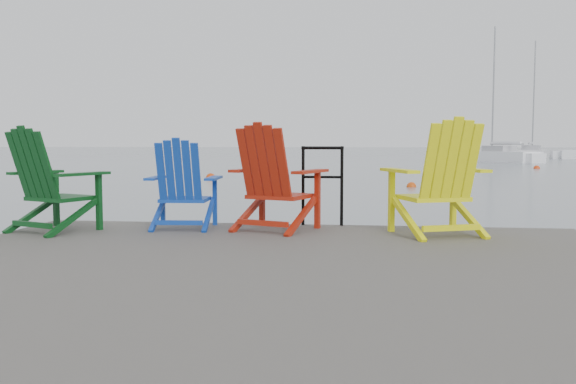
# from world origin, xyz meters

# --- Properties ---
(ground) EXTENTS (400.00, 400.00, 0.00)m
(ground) POSITION_xyz_m (0.00, 0.00, 0.00)
(ground) COLOR slate
(ground) RESTS_ON ground
(dock) EXTENTS (6.00, 5.00, 1.40)m
(dock) POSITION_xyz_m (0.00, 0.00, 0.35)
(dock) COLOR #322F2C
(dock) RESTS_ON ground
(handrail) EXTENTS (0.48, 0.04, 0.90)m
(handrail) POSITION_xyz_m (0.25, 2.45, 1.04)
(handrail) COLOR black
(handrail) RESTS_ON dock
(chair_green) EXTENTS (1.03, 0.99, 1.07)m
(chair_green) POSITION_xyz_m (-2.56, 1.58, 1.04)
(chair_green) COLOR #0A3C14
(chair_green) RESTS_ON dock
(chair_blue) EXTENTS (0.80, 0.75, 0.96)m
(chair_blue) POSITION_xyz_m (-1.24, 1.97, 0.98)
(chair_blue) COLOR #0F38A0
(chair_blue) RESTS_ON dock
(chair_red) EXTENTS (1.06, 1.01, 1.11)m
(chair_red) POSITION_xyz_m (-0.24, 1.96, 1.06)
(chair_red) COLOR #9B1C0B
(chair_red) RESTS_ON dock
(chair_yellow) EXTENTS (1.10, 1.05, 1.14)m
(chair_yellow) POSITION_xyz_m (1.48, 1.82, 1.08)
(chair_yellow) COLOR #EBEA0D
(chair_yellow) RESTS_ON dock
(sailboat_near) EXTENTS (5.58, 7.48, 10.54)m
(sailboat_near) POSITION_xyz_m (10.73, 43.78, 0.36)
(sailboat_near) COLOR white
(sailboat_near) RESTS_ON ground
(sailboat_mid) EXTENTS (4.68, 8.18, 11.04)m
(sailboat_mid) POSITION_xyz_m (16.06, 54.00, 0.36)
(sailboat_mid) COLOR silver
(sailboat_mid) RESTS_ON ground
(buoy_a) EXTENTS (0.32, 0.32, 0.32)m
(buoy_a) POSITION_xyz_m (2.27, 15.75, 0.00)
(buoy_a) COLOR #C8440B
(buoy_a) RESTS_ON ground
(buoy_b) EXTENTS (0.40, 0.40, 0.40)m
(buoy_b) POSITION_xyz_m (-5.48, 19.79, 0.00)
(buoy_b) COLOR #C03B0B
(buoy_b) RESTS_ON ground
(buoy_c) EXTENTS (0.33, 0.33, 0.33)m
(buoy_c) POSITION_xyz_m (5.84, 34.76, 0.00)
(buoy_c) COLOR #E8540D
(buoy_c) RESTS_ON ground
(buoy_d) EXTENTS (0.36, 0.36, 0.36)m
(buoy_d) POSITION_xyz_m (10.36, 31.15, 0.00)
(buoy_d) COLOR red
(buoy_d) RESTS_ON ground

